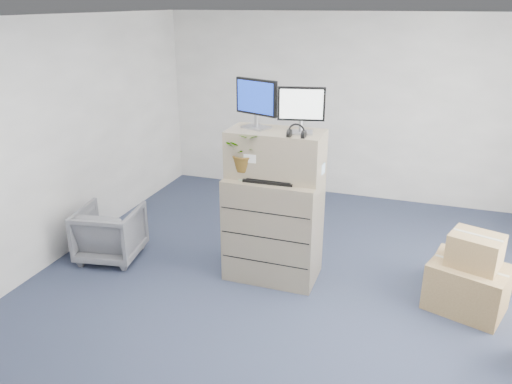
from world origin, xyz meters
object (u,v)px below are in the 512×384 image
(water_bottle, at_px, (283,166))
(office_chair, at_px, (110,230))
(monitor_right, at_px, (301,108))
(potted_plant, at_px, (245,157))
(keyboard, at_px, (270,180))
(filing_cabinet_lower, at_px, (273,228))
(monitor_left, at_px, (256,101))

(water_bottle, height_order, office_chair, water_bottle)
(monitor_right, height_order, potted_plant, monitor_right)
(monitor_right, xyz_separation_m, office_chair, (-2.24, -0.27, -1.58))
(keyboard, bearing_deg, water_bottle, 51.93)
(keyboard, bearing_deg, monitor_right, 26.58)
(filing_cabinet_lower, height_order, keyboard, keyboard)
(filing_cabinet_lower, relative_size, keyboard, 2.20)
(water_bottle, bearing_deg, monitor_right, 4.77)
(monitor_right, distance_m, potted_plant, 0.77)
(water_bottle, distance_m, office_chair, 2.29)
(monitor_left, xyz_separation_m, keyboard, (0.22, -0.21, -0.78))
(potted_plant, xyz_separation_m, office_chair, (-1.69, -0.13, -1.05))
(water_bottle, relative_size, potted_plant, 0.59)
(monitor_right, height_order, water_bottle, monitor_right)
(office_chair, bearing_deg, potted_plant, 174.92)
(office_chair, bearing_deg, water_bottle, 177.56)
(monitor_right, relative_size, office_chair, 0.66)
(monitor_right, bearing_deg, potted_plant, -177.83)
(filing_cabinet_lower, height_order, monitor_left, monitor_left)
(monitor_right, bearing_deg, office_chair, 174.74)
(monitor_left, bearing_deg, monitor_right, 13.98)
(filing_cabinet_lower, distance_m, monitor_left, 1.40)
(filing_cabinet_lower, bearing_deg, keyboard, -94.25)
(keyboard, distance_m, potted_plant, 0.35)
(water_bottle, xyz_separation_m, office_chair, (-2.06, -0.25, -0.95))
(filing_cabinet_lower, height_order, potted_plant, potted_plant)
(water_bottle, bearing_deg, potted_plant, -161.39)
(potted_plant, distance_m, office_chair, 2.00)
(filing_cabinet_lower, height_order, water_bottle, water_bottle)
(potted_plant, bearing_deg, monitor_right, 14.29)
(keyboard, relative_size, potted_plant, 1.15)
(filing_cabinet_lower, distance_m, office_chair, 2.00)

